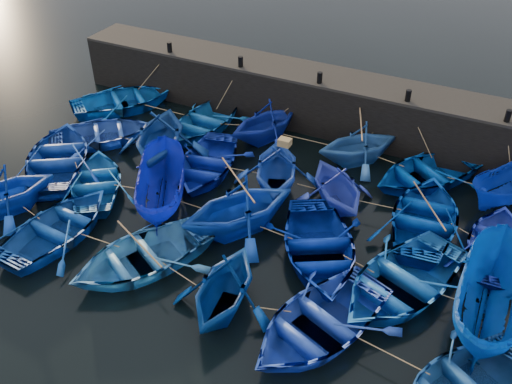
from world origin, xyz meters
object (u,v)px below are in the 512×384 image
at_px(boat_0, 124,100).
at_px(boat_8, 206,163).
at_px(boat_20, 3,191).
at_px(wooden_crate, 285,142).
at_px(boat_13, 59,157).

relative_size(boat_0, boat_8, 1.08).
distance_m(boat_20, wooden_crate, 10.91).
height_order(boat_0, boat_13, boat_13).
xyz_separation_m(boat_13, boat_20, (0.35, -3.31, 0.46)).
bearing_deg(boat_0, boat_8, -165.19).
height_order(boat_13, wooden_crate, wooden_crate).
bearing_deg(boat_20, boat_8, 75.00).
bearing_deg(wooden_crate, boat_8, -176.33).
xyz_separation_m(boat_8, boat_20, (-5.52, -5.80, 0.53)).
height_order(boat_8, wooden_crate, wooden_crate).
bearing_deg(boat_20, boat_13, 124.56).
distance_m(boat_0, boat_13, 5.69).
xyz_separation_m(boat_8, wooden_crate, (3.48, 0.22, 1.84)).
relative_size(boat_20, wooden_crate, 8.12).
height_order(boat_20, wooden_crate, wooden_crate).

